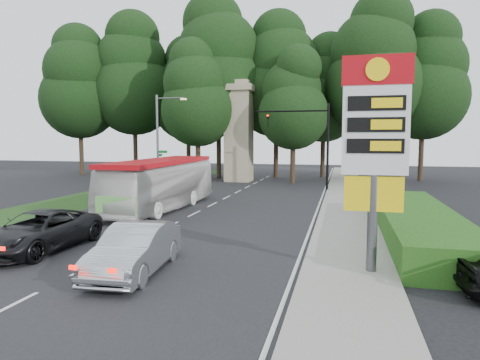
% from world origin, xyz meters
% --- Properties ---
extents(ground, '(120.00, 120.00, 0.00)m').
position_xyz_m(ground, '(0.00, 0.00, 0.00)').
color(ground, black).
rests_on(ground, ground).
extents(road_surface, '(14.00, 80.00, 0.02)m').
position_xyz_m(road_surface, '(0.00, 12.00, 0.01)').
color(road_surface, black).
rests_on(road_surface, ground).
extents(sidewalk_right, '(3.00, 80.00, 0.12)m').
position_xyz_m(sidewalk_right, '(8.50, 12.00, 0.06)').
color(sidewalk_right, gray).
rests_on(sidewalk_right, ground).
extents(grass_verge_left, '(5.00, 50.00, 0.02)m').
position_xyz_m(grass_verge_left, '(-9.50, 18.00, 0.01)').
color(grass_verge_left, '#193814').
rests_on(grass_verge_left, ground).
extents(hedge, '(3.00, 14.00, 1.20)m').
position_xyz_m(hedge, '(11.50, 8.00, 0.60)').
color(hedge, '#214B14').
rests_on(hedge, ground).
extents(gas_station_pylon, '(2.10, 0.45, 6.85)m').
position_xyz_m(gas_station_pylon, '(9.20, 1.99, 4.45)').
color(gas_station_pylon, '#59595E').
rests_on(gas_station_pylon, ground).
extents(traffic_signal_mast, '(6.10, 0.35, 7.20)m').
position_xyz_m(traffic_signal_mast, '(5.68, 24.00, 4.67)').
color(traffic_signal_mast, black).
rests_on(traffic_signal_mast, ground).
extents(streetlight_signs, '(2.75, 0.98, 8.00)m').
position_xyz_m(streetlight_signs, '(-6.99, 22.01, 4.44)').
color(streetlight_signs, '#59595E').
rests_on(streetlight_signs, ground).
extents(monument, '(3.00, 3.00, 10.05)m').
position_xyz_m(monument, '(-2.00, 30.00, 5.10)').
color(monument, gray).
rests_on(monument, ground).
extents(tree_far_west, '(8.96, 8.96, 17.60)m').
position_xyz_m(tree_far_west, '(-22.00, 33.00, 10.68)').
color(tree_far_west, '#2D2116').
rests_on(tree_far_west, ground).
extents(tree_west_mid, '(9.80, 9.80, 19.25)m').
position_xyz_m(tree_west_mid, '(-16.00, 35.00, 11.69)').
color(tree_west_mid, '#2D2116').
rests_on(tree_west_mid, ground).
extents(tree_west_near, '(8.40, 8.40, 16.50)m').
position_xyz_m(tree_west_near, '(-10.00, 37.00, 10.02)').
color(tree_west_near, '#2D2116').
rests_on(tree_west_near, ground).
extents(tree_center_left, '(10.08, 10.08, 19.80)m').
position_xyz_m(tree_center_left, '(-5.00, 33.00, 12.02)').
color(tree_center_left, '#2D2116').
rests_on(tree_center_left, ground).
extents(tree_center_right, '(9.24, 9.24, 18.15)m').
position_xyz_m(tree_center_right, '(1.00, 35.00, 11.02)').
color(tree_center_right, '#2D2116').
rests_on(tree_center_right, ground).
extents(tree_east_near, '(8.12, 8.12, 15.95)m').
position_xyz_m(tree_east_near, '(6.00, 37.00, 9.68)').
color(tree_east_near, '#2D2116').
rests_on(tree_east_near, ground).
extents(tree_east_mid, '(9.52, 9.52, 18.70)m').
position_xyz_m(tree_east_mid, '(11.00, 33.00, 11.35)').
color(tree_east_mid, '#2D2116').
rests_on(tree_east_mid, ground).
extents(tree_far_east, '(8.68, 8.68, 17.05)m').
position_xyz_m(tree_far_east, '(16.00, 35.00, 10.35)').
color(tree_far_east, '#2D2116').
rests_on(tree_far_east, ground).
extents(tree_monument_left, '(7.28, 7.28, 14.30)m').
position_xyz_m(tree_monument_left, '(-6.00, 29.00, 8.68)').
color(tree_monument_left, '#2D2116').
rests_on(tree_monument_left, ground).
extents(tree_monument_right, '(6.72, 6.72, 13.20)m').
position_xyz_m(tree_monument_right, '(3.50, 29.50, 8.01)').
color(tree_monument_right, '#2D2116').
rests_on(tree_monument_right, ground).
extents(transit_bus, '(3.00, 11.09, 3.06)m').
position_xyz_m(transit_bus, '(-2.45, 12.00, 1.53)').
color(transit_bus, silver).
rests_on(transit_bus, ground).
extents(sedan_silver, '(2.07, 4.90, 1.57)m').
position_xyz_m(sedan_silver, '(1.82, 0.35, 0.79)').
color(sedan_silver, '#B4B7BC').
rests_on(sedan_silver, ground).
extents(suv_charcoal, '(2.67, 5.53, 1.52)m').
position_xyz_m(suv_charcoal, '(-3.13, 2.01, 0.76)').
color(suv_charcoal, black).
rests_on(suv_charcoal, ground).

